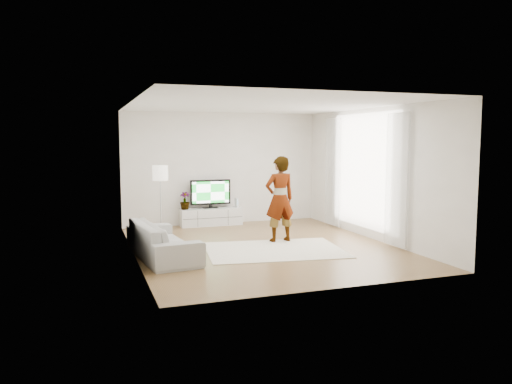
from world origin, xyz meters
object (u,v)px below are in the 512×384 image
object	(u,v)px
sofa	(163,240)
media_console	(211,217)
rug	(274,250)
television	(210,193)
player	(280,199)
floor_lamp	(160,176)

from	to	relation	value
sofa	media_console	bearing A→B (deg)	-35.29
sofa	rug	bearing A→B (deg)	-99.72
television	media_console	bearing A→B (deg)	-90.00
media_console	rug	world-z (taller)	media_console
player	sofa	xyz separation A→B (m)	(-2.52, -0.60, -0.58)
television	sofa	bearing A→B (deg)	-118.53
sofa	floor_lamp	xyz separation A→B (m)	(0.32, 2.33, 0.99)
floor_lamp	media_console	bearing A→B (deg)	27.59
player	floor_lamp	distance (m)	2.82
rug	floor_lamp	xyz separation A→B (m)	(-1.80, 2.45, 1.31)
television	player	distance (m)	2.60
media_console	player	size ratio (longest dim) A/B	0.86
media_console	player	xyz separation A→B (m)	(0.86, -2.42, 0.69)
player	television	bearing A→B (deg)	-75.46
media_console	floor_lamp	distance (m)	1.87
media_console	sofa	xyz separation A→B (m)	(-1.66, -3.03, 0.11)
media_console	rug	distance (m)	3.19
player	floor_lamp	world-z (taller)	player
rug	sofa	bearing A→B (deg)	176.82
rug	floor_lamp	distance (m)	3.31
sofa	player	bearing A→B (deg)	-83.05
television	floor_lamp	world-z (taller)	floor_lamp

